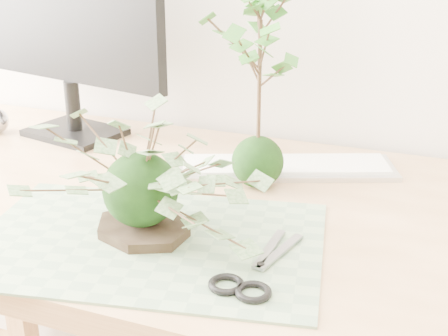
% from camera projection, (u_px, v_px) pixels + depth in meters
% --- Properties ---
extents(desk, '(1.60, 0.70, 0.74)m').
position_uv_depth(desk, '(229.00, 250.00, 1.07)').
color(desk, '#D9AF7C').
rests_on(desk, ground_plane).
extents(cutting_mat, '(0.56, 0.43, 0.00)m').
position_uv_depth(cutting_mat, '(148.00, 241.00, 0.91)').
color(cutting_mat, slate).
rests_on(cutting_mat, desk).
extents(stone_dish, '(0.20, 0.20, 0.01)m').
position_uv_depth(stone_dish, '(143.00, 228.00, 0.93)').
color(stone_dish, black).
rests_on(stone_dish, cutting_mat).
extents(ivy_kokedama, '(0.41, 0.41, 0.22)m').
position_uv_depth(ivy_kokedama, '(139.00, 156.00, 0.88)').
color(ivy_kokedama, black).
rests_on(ivy_kokedama, stone_dish).
extents(maple_kokedama, '(0.26, 0.26, 0.38)m').
position_uv_depth(maple_kokedama, '(260.00, 34.00, 1.01)').
color(maple_kokedama, black).
rests_on(maple_kokedama, desk).
extents(keyboard, '(0.42, 0.27, 0.02)m').
position_uv_depth(keyboard, '(285.00, 167.00, 1.17)').
color(keyboard, '#BBBBBB').
rests_on(keyboard, desk).
extents(monitor, '(0.48, 0.18, 0.43)m').
position_uv_depth(monitor, '(67.00, 19.00, 1.28)').
color(monitor, black).
rests_on(monitor, desk).
extents(scissors, '(0.09, 0.19, 0.01)m').
position_uv_depth(scissors, '(250.00, 279.00, 0.80)').
color(scissors, gray).
rests_on(scissors, cutting_mat).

